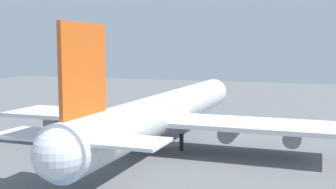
# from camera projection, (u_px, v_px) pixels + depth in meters

# --- Properties ---
(ground_plane) EXTENTS (286.85, 286.85, 0.00)m
(ground_plane) POSITION_uv_depth(u_px,v_px,m) (168.00, 144.00, 74.96)
(ground_plane) COLOR slate
(cargo_airplane) EXTENTS (71.71, 57.41, 19.67)m
(cargo_airplane) POSITION_uv_depth(u_px,v_px,m) (167.00, 111.00, 74.00)
(cargo_airplane) COLOR silver
(cargo_airplane) RESTS_ON ground_plane
(safety_cone_nose) EXTENTS (0.50, 0.50, 0.71)m
(safety_cone_nose) POSITION_uv_depth(u_px,v_px,m) (209.00, 115.00, 105.35)
(safety_cone_nose) COLOR orange
(safety_cone_nose) RESTS_ON ground_plane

